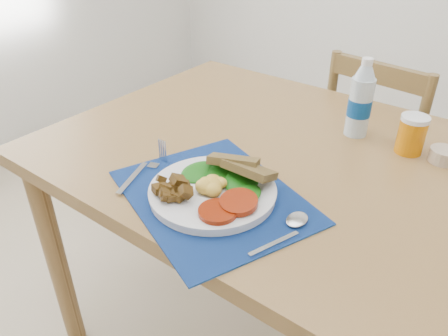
% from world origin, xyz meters
% --- Properties ---
extents(table, '(1.40, 0.90, 0.75)m').
position_xyz_m(table, '(0.00, 0.20, 0.67)').
color(table, brown).
rests_on(table, ground).
extents(chair_far, '(0.43, 0.41, 1.04)m').
position_xyz_m(chair_far, '(-0.04, 0.81, 0.54)').
color(chair_far, '#533D1E').
rests_on(chair_far, ground).
extents(placemat, '(0.51, 0.46, 0.00)m').
position_xyz_m(placemat, '(-0.12, -0.07, 0.75)').
color(placemat, black).
rests_on(placemat, table).
extents(breakfast_plate, '(0.27, 0.27, 0.07)m').
position_xyz_m(breakfast_plate, '(-0.12, -0.07, 0.77)').
color(breakfast_plate, silver).
rests_on(breakfast_plate, placemat).
extents(fork, '(0.06, 0.19, 0.00)m').
position_xyz_m(fork, '(-0.30, -0.09, 0.76)').
color(fork, '#B2B5BA').
rests_on(fork, placemat).
extents(spoon, '(0.05, 0.17, 0.00)m').
position_xyz_m(spoon, '(0.07, -0.06, 0.76)').
color(spoon, '#B2B5BA').
rests_on(spoon, placemat).
extents(water_bottle, '(0.06, 0.06, 0.21)m').
position_xyz_m(water_bottle, '(0.01, 0.40, 0.84)').
color(water_bottle, '#ADBFCC').
rests_on(water_bottle, table).
extents(juice_glass, '(0.07, 0.07, 0.09)m').
position_xyz_m(juice_glass, '(0.15, 0.38, 0.80)').
color(juice_glass, '#C66C05').
rests_on(juice_glass, table).
extents(ramekin, '(0.07, 0.07, 0.03)m').
position_xyz_m(ramekin, '(0.24, 0.39, 0.77)').
color(ramekin, tan).
rests_on(ramekin, table).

